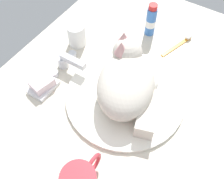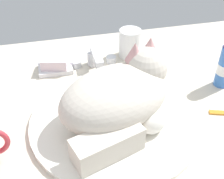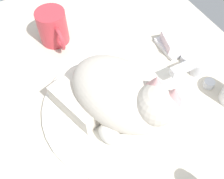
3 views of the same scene
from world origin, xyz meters
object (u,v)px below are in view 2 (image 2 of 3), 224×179
cat (120,95)px  soap_bar (55,62)px  rinse_cup (130,43)px  faucet (95,59)px

cat → soap_bar: 26.63cm
cat → rinse_cup: (9.79, 26.13, -3.24)cm
cat → rinse_cup: cat is taller
cat → rinse_cup: 28.09cm
soap_bar → faucet: bearing=-5.1°
soap_bar → cat: bearing=-62.9°
cat → soap_bar: size_ratio=4.20×
rinse_cup → cat: bearing=-110.5°
cat → soap_bar: (-11.94, 23.33, -4.68)cm
faucet → cat: cat is taller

